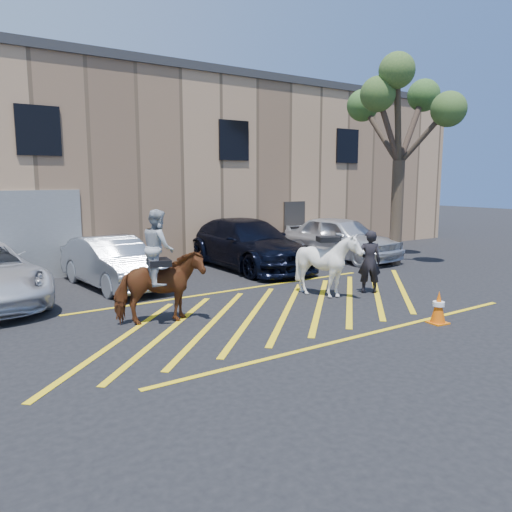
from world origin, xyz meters
TOP-DOWN VIEW (x-y plane):
  - ground at (0.00, 0.00)m, footprint 90.00×90.00m
  - car_silver_sedan at (-2.67, 4.59)m, footprint 1.97×4.59m
  - car_blue_suv at (2.34, 5.03)m, footprint 2.50×5.98m
  - car_white_suv at (6.44, 4.56)m, footprint 2.55×5.19m
  - handler at (2.95, -0.18)m, footprint 0.76×0.72m
  - warehouse at (-0.01, 11.99)m, footprint 32.42×10.20m
  - hatching_zone at (-0.00, -0.30)m, footprint 12.60×5.12m
  - mounted_bay at (-3.05, 0.33)m, footprint 2.04×1.24m
  - saddled_white at (1.69, 0.14)m, footprint 1.95×2.03m
  - traffic_cone at (1.99, -3.12)m, footprint 0.42×0.42m
  - tree at (7.25, 2.56)m, footprint 3.99×4.37m

SIDE VIEW (x-z plane):
  - ground at x=0.00m, z-range 0.00..0.00m
  - hatching_zone at x=0.00m, z-range 0.00..0.01m
  - traffic_cone at x=1.99m, z-range 0.00..0.73m
  - car_silver_sedan at x=-2.67m, z-range 0.00..1.47m
  - car_white_suv at x=6.44m, z-range 0.00..1.70m
  - car_blue_suv at x=2.34m, z-range 0.00..1.73m
  - handler at x=2.95m, z-range 0.00..1.75m
  - saddled_white at x=1.69m, z-range 0.01..1.76m
  - mounted_bay at x=-3.05m, z-range -0.24..2.27m
  - warehouse at x=-0.01m, z-range 0.00..7.30m
  - tree at x=7.25m, z-range 2.04..9.35m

